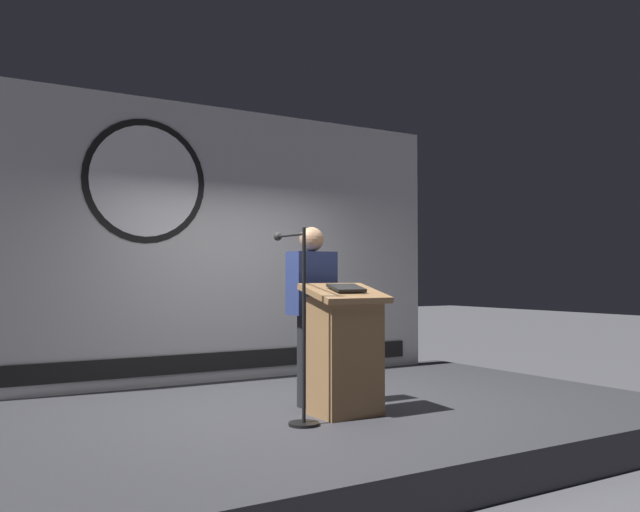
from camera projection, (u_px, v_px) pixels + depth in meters
name	position (u px, v px, depth m)	size (l,w,h in m)	color
ground_plane	(311.00, 443.00, 5.91)	(40.00, 40.00, 0.00)	#4C4C51
stage_platform	(311.00, 425.00, 5.92)	(6.40, 4.00, 0.30)	#333338
banner_display	(224.00, 244.00, 7.53)	(5.41, 0.12, 3.02)	silver
podium	(345.00, 351.00, 5.63)	(0.64, 0.50, 1.09)	olive
speaker_person	(312.00, 315.00, 6.03)	(0.40, 0.26, 1.59)	black
microphone_stand	(300.00, 353.00, 5.30)	(0.24, 0.59, 1.53)	black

